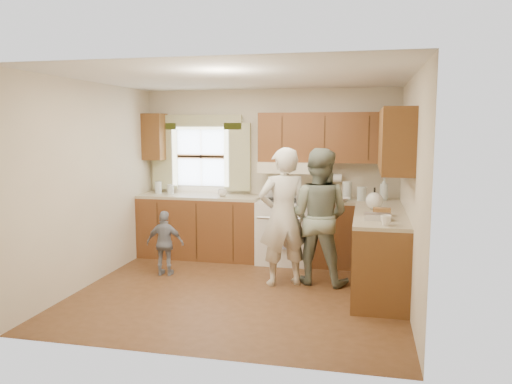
% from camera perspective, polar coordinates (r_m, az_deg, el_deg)
% --- Properties ---
extents(room, '(3.80, 3.80, 3.80)m').
position_cam_1_polar(room, '(5.78, -1.82, 0.51)').
color(room, '#4D2F18').
rests_on(room, ground).
extents(kitchen_fixtures, '(3.80, 2.25, 2.15)m').
position_cam_1_polar(kitchen_fixtures, '(6.78, 5.49, -2.01)').
color(kitchen_fixtures, '#49280F').
rests_on(kitchen_fixtures, ground).
extents(stove, '(0.76, 0.67, 1.07)m').
position_cam_1_polar(stove, '(7.24, 3.32, -4.38)').
color(stove, silver).
rests_on(stove, ground).
extents(woman_left, '(0.74, 0.64, 1.70)m').
position_cam_1_polar(woman_left, '(6.13, 3.12, -2.86)').
color(woman_left, silver).
rests_on(woman_left, ground).
extents(woman_right, '(0.92, 0.77, 1.69)m').
position_cam_1_polar(woman_right, '(6.25, 7.07, -2.77)').
color(woman_right, '#24432D').
rests_on(woman_right, ground).
extents(child, '(0.51, 0.24, 0.86)m').
position_cam_1_polar(child, '(6.70, -10.34, -5.79)').
color(child, gray).
rests_on(child, ground).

